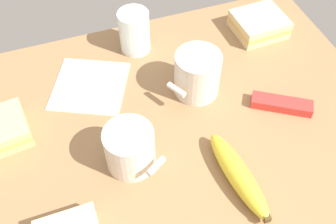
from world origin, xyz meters
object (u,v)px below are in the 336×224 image
Objects in this scene: sandwich_side at (259,24)px; banana at (238,175)px; coffee_mug_milky at (197,74)px; coffee_mug_black at (130,148)px; paper_napkin at (90,86)px; snack_bar at (282,104)px; glass_of_milk at (135,33)px.

sandwich_side reaches higher than banana.
coffee_mug_milky is 25.47cm from sandwich_side.
coffee_mug_black is at bearing 149.22° from banana.
banana is at bearing -57.29° from paper_napkin.
coffee_mug_milky is at bearing -149.05° from sandwich_side.
coffee_mug_black reaches higher than snack_bar.
banana is 1.26× the size of paper_napkin.
coffee_mug_milky is at bearing 177.26° from snack_bar.
banana is (-22.88, -36.02, -0.15)cm from sandwich_side.
coffee_mug_black is 33.51cm from snack_bar.
sandwich_side is at bearing 30.95° from coffee_mug_milky.
glass_of_milk is at bearing 71.84° from coffee_mug_black.
coffee_mug_milky is 18.70cm from snack_bar.
sandwich_side is 1.22× the size of glass_of_milk.
glass_of_milk is (9.85, 30.04, -0.26)cm from coffee_mug_black.
snack_bar is (16.16, 12.58, -1.05)cm from banana.
coffee_mug_black is 22.27cm from paper_napkin.
paper_napkin is at bearing -147.22° from glass_of_milk.
banana is at bearing -110.01° from snack_bar.
paper_napkin is at bearing -175.56° from snack_bar.
paper_napkin is at bearing -174.33° from sandwich_side.
coffee_mug_black reaches higher than banana.
coffee_mug_milky is 1.20× the size of glass_of_milk.
sandwich_side is 30.45cm from glass_of_milk.
glass_of_milk is (-30.09, 4.18, 2.19)cm from sandwich_side.
coffee_mug_milky is (18.23, 12.85, 0.42)cm from coffee_mug_black.
snack_bar is at bearing -27.65° from paper_napkin.
sandwich_side is 0.80× the size of paper_napkin.
coffee_mug_milky is 0.98× the size of sandwich_side.
sandwich_side is at bearing -7.92° from glass_of_milk.
coffee_mug_milky is at bearing -64.01° from glass_of_milk.
coffee_mug_black reaches higher than sandwich_side.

